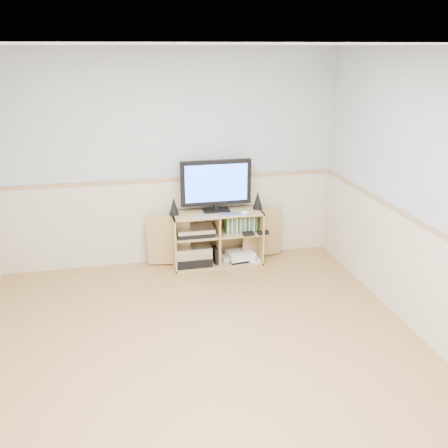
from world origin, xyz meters
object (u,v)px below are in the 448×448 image
Objects in this scene: media_cabinet at (216,236)px; monitor at (216,184)px; game_consoles at (239,256)px; keyboard at (232,215)px.

monitor is (0.00, -0.00, 0.65)m from media_cabinet.
game_consoles is at bearing -12.82° from media_cabinet.
game_consoles is at bearing 59.54° from keyboard.
monitor reaches higher than keyboard.
monitor is 1.82× the size of game_consoles.
game_consoles is (0.27, -0.06, -0.91)m from monitor.
game_consoles is (0.12, 0.13, -0.59)m from keyboard.
media_cabinet is 0.65m from monitor.
media_cabinet reaches higher than game_consoles.
keyboard is (0.15, -0.19, -0.32)m from monitor.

